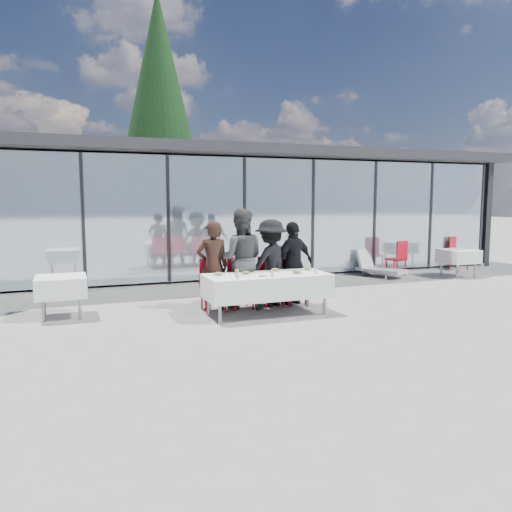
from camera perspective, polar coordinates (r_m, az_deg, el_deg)
The scene contains 26 objects.
ground at distance 8.85m, azimuth 1.03°, elevation -7.25°, with size 90.00×90.00×0.00m, color gray.
pavilion at distance 16.96m, azimuth -2.89°, elevation 6.65°, with size 14.80×8.80×3.44m.
treeline at distance 36.00m, azimuth -18.91°, elevation 6.32°, with size 62.50×2.00×4.40m.
dining_table at distance 9.08m, azimuth 1.28°, elevation -3.42°, with size 2.26×0.96×0.75m.
diner_a at distance 9.42m, azimuth -4.96°, elevation -1.17°, with size 0.62×0.62×1.70m, color black.
diner_chair_a at distance 9.52m, azimuth -5.04°, elevation -2.98°, with size 0.44×0.44×0.97m.
diner_b at distance 9.57m, azimuth -1.78°, elevation -0.34°, with size 0.94×0.94×1.92m, color #444444.
diner_chair_b at distance 9.68m, azimuth -1.89°, elevation -2.80°, with size 0.44×0.44×0.97m.
diner_c at distance 9.80m, azimuth 1.73°, elevation -0.80°, with size 1.11×1.11×1.71m, color black.
diner_chair_c at distance 9.90m, azimuth 1.59°, elevation -2.59°, with size 0.44×0.44×0.97m.
diner_d at distance 10.00m, azimuth 4.29°, elevation -0.82°, with size 0.97×0.97×1.66m, color black.
diner_chair_d at distance 10.09m, azimuth 4.13°, elevation -2.43°, with size 0.44×0.44×0.97m.
plate_a at distance 8.89m, azimuth -4.31°, elevation -2.11°, with size 0.28×0.28×0.07m.
plate_b at distance 8.99m, azimuth -1.13°, elevation -1.99°, with size 0.28×0.28×0.07m.
plate_c at distance 9.35m, azimuth 2.22°, elevation -1.66°, with size 0.28×0.28×0.07m.
plate_d at distance 9.59m, azimuth 5.93°, elevation -1.50°, with size 0.28×0.28×0.07m.
plate_extra at distance 9.13m, azimuth 4.72°, elevation -1.89°, with size 0.28×0.28×0.07m.
juice_bottle at distance 8.63m, azimuth -2.21°, elevation -2.01°, with size 0.06×0.06×0.15m, color #9EC050.
drinking_glasses at distance 8.79m, azimuth 2.33°, elevation -2.03°, with size 1.62×0.20×0.10m.
folded_eyeglasses at distance 8.78m, azimuth 0.79°, elevation -2.31°, with size 0.14×0.03×0.01m, color black.
spare_table_left at distance 9.54m, azimuth -21.39°, elevation -3.28°, with size 0.86×0.86×0.74m.
spare_table_right at distance 14.67m, azimuth 22.13°, elevation -0.03°, with size 0.86×0.86×0.74m.
spare_chair_a at distance 16.17m, azimuth 21.89°, elevation 0.48°, with size 0.57×0.57×0.97m.
spare_chair_b at distance 14.27m, azimuth 15.99°, elevation -0.04°, with size 0.54×0.54×0.97m.
lounger at distance 14.10m, azimuth 13.61°, elevation -1.20°, with size 1.10×1.46×0.72m.
conifer_tree at distance 21.66m, azimuth -11.02°, elevation 16.72°, with size 4.00×4.00×10.50m.
Camera 1 is at (-3.18, -7.98, 2.10)m, focal length 35.00 mm.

